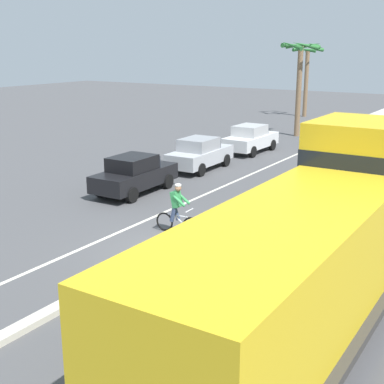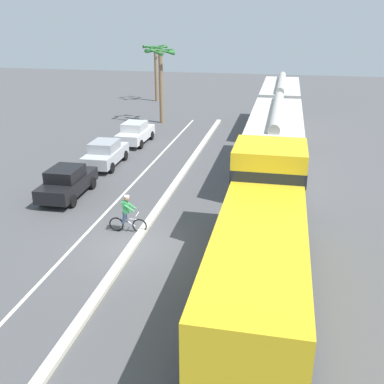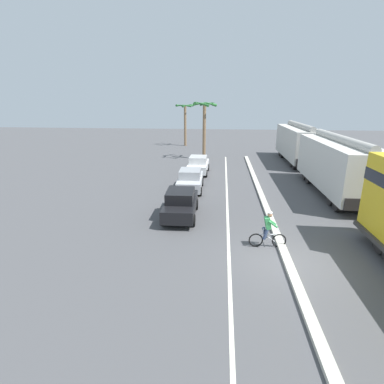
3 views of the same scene
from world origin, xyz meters
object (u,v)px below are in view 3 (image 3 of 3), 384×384
hopper_car_lead (337,165)px  hopper_car_middle (298,143)px  parked_car_black (181,203)px  parked_car_silver (190,180)px  cyclist (268,231)px  palm_tree_far (205,116)px  palm_tree_near (185,115)px  parked_car_white (198,165)px

hopper_car_lead → hopper_car_middle: size_ratio=1.00×
hopper_car_middle → parked_car_black: bearing=-121.1°
parked_car_silver → cyclist: cyclist is taller
parked_car_silver → palm_tree_far: 13.19m
hopper_car_lead → parked_car_silver: (-10.42, -0.29, -1.26)m
hopper_car_middle → parked_car_silver: 15.86m
palm_tree_near → cyclist: bearing=-76.3°
hopper_car_lead → cyclist: (-5.96, -8.93, -1.26)m
hopper_car_lead → palm_tree_far: (-10.18, 12.27, 2.78)m
parked_car_silver → palm_tree_far: palm_tree_far is taller
parked_car_white → hopper_car_middle: bearing=32.0°
parked_car_black → parked_car_silver: size_ratio=1.00×
parked_car_white → cyclist: 14.75m
hopper_car_lead → palm_tree_near: (-13.64, 22.63, 2.40)m
hopper_car_lead → palm_tree_near: bearing=121.1°
parked_car_black → cyclist: size_ratio=2.47×
cyclist → palm_tree_near: size_ratio=0.28×
parked_car_silver → palm_tree_near: 23.44m
parked_car_silver → parked_car_black: bearing=-89.8°
parked_car_silver → palm_tree_near: palm_tree_near is taller
parked_car_black → parked_car_white: 10.80m
hopper_car_lead → cyclist: 10.81m
hopper_car_middle → cyclist: size_ratio=6.18×
hopper_car_middle → palm_tree_near: 17.71m
parked_car_black → palm_tree_near: (-3.24, 28.26, 3.67)m
hopper_car_lead → palm_tree_far: bearing=129.7°
palm_tree_far → parked_car_silver: bearing=-91.1°
parked_car_silver → parked_car_white: (0.15, 5.46, 0.00)m
parked_car_white → palm_tree_far: palm_tree_far is taller
cyclist → hopper_car_lead: bearing=56.3°
hopper_car_lead → palm_tree_far: 16.18m
hopper_car_lead → parked_car_white: 11.57m
parked_car_silver → cyclist: (4.46, -8.64, 0.00)m
hopper_car_lead → parked_car_black: 11.89m
parked_car_silver → parked_car_white: bearing=88.4°
hopper_car_lead → parked_car_white: size_ratio=2.51×
hopper_car_middle → parked_car_white: (-10.27, -6.43, -1.26)m
hopper_car_lead → parked_car_black: (-10.40, -5.63, -1.26)m
parked_car_silver → parked_car_white: size_ratio=1.00×
parked_car_white → cyclist: (4.31, -14.11, 0.00)m
hopper_car_lead → hopper_car_middle: bearing=90.0°
hopper_car_middle → parked_car_white: hopper_car_middle is taller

